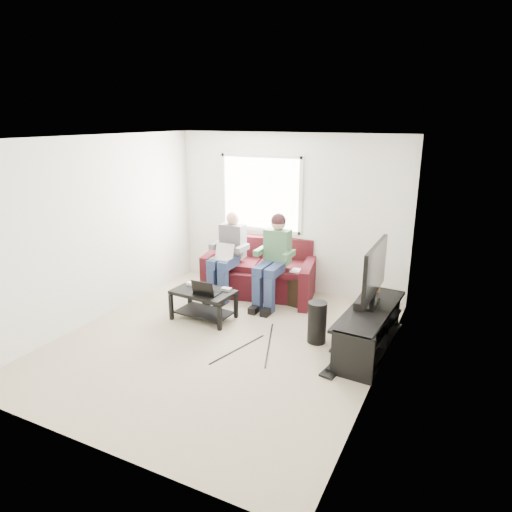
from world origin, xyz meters
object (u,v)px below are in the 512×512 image
object	(u,v)px
sofa	(259,274)
tv_stand	(369,331)
subwoofer	(317,322)
end_table	(298,289)
coffee_table	(203,298)
tv	(375,271)

from	to	relation	value
sofa	tv_stand	xyz separation A→B (m)	(2.09, -1.17, -0.08)
subwoofer	end_table	world-z (taller)	end_table
sofa	coffee_table	size ratio (longest dim) A/B	2.29
tv	end_table	world-z (taller)	tv
tv	subwoofer	distance (m)	0.99
sofa	tv	bearing A→B (deg)	-27.06
coffee_table	subwoofer	world-z (taller)	subwoofer
coffee_table	tv	xyz separation A→B (m)	(2.36, 0.25, 0.69)
sofa	tv_stand	world-z (taller)	sofa
coffee_table	tv_stand	world-z (taller)	tv_stand
tv_stand	end_table	distance (m)	1.64
subwoofer	end_table	xyz separation A→B (m)	(-0.69, 1.08, -0.02)
coffee_table	tv_stand	xyz separation A→B (m)	(2.36, 0.15, -0.08)
tv_stand	tv	size ratio (longest dim) A/B	1.52
sofa	tv	world-z (taller)	tv
coffee_table	subwoofer	distance (m)	1.72
sofa	subwoofer	world-z (taller)	sofa
tv_stand	end_table	xyz separation A→B (m)	(-1.33, 0.97, 0.01)
subwoofer	sofa	bearing A→B (deg)	138.57
sofa	end_table	xyz separation A→B (m)	(0.76, -0.20, -0.07)
sofa	tv	distance (m)	2.44
sofa	subwoofer	distance (m)	1.93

